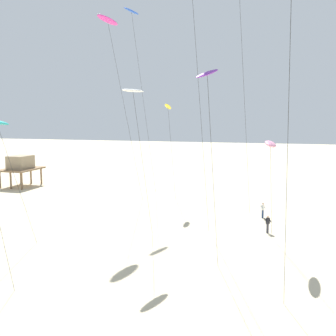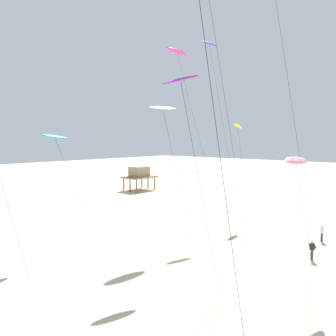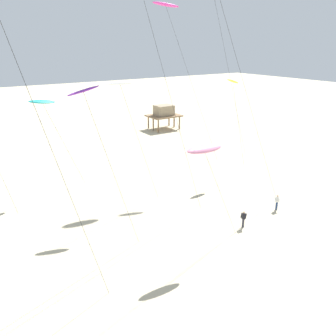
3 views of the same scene
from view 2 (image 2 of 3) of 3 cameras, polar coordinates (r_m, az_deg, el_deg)
ground_plane at (r=27.18m, az=20.97°, el=-17.03°), size 260.00×260.00×0.00m
kite_teal at (r=30.49m, az=-20.36°, el=5.43°), size 5.50×1.23×10.89m
kite_blue at (r=45.51m, az=7.80°, el=21.60°), size 9.05×1.61×23.79m
kite_pink at (r=22.87m, az=22.81°, el=1.25°), size 5.61×1.11×9.12m
kite_magenta at (r=39.52m, az=1.72°, el=20.71°), size 10.57×1.69×21.25m
kite_yellow at (r=41.53m, az=12.95°, el=7.42°), size 3.98×0.64×12.45m
kite_purple at (r=17.59m, az=2.54°, el=15.42°), size 5.09×1.40×13.91m
kite_white at (r=26.94m, az=-0.93°, el=10.92°), size 5.45×1.42×13.07m
kite_flyer_nearest at (r=34.78m, az=26.81°, el=-10.78°), size 0.71×0.70×1.67m
kite_flyer_middle at (r=29.39m, az=25.33°, el=-13.63°), size 0.72×0.73×1.67m
stilt_house at (r=62.56m, az=-5.40°, el=-1.01°), size 6.32×4.78×4.80m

